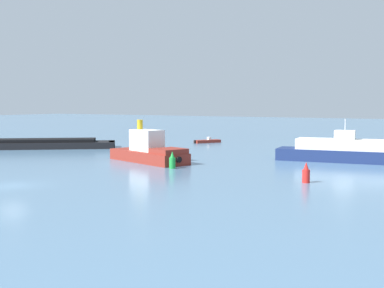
# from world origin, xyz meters

# --- Properties ---
(ground_plane) EXTENTS (400.00, 400.00, 0.00)m
(ground_plane) POSITION_xyz_m (0.00, 0.00, 0.00)
(ground_plane) COLOR slate
(tugboat) EXTENTS (12.50, 7.53, 5.14)m
(tugboat) POSITION_xyz_m (0.03, 20.58, 1.32)
(tugboat) COLOR maroon
(tugboat) RESTS_ON ground
(cargo_barge) EXTENTS (27.28, 22.93, 5.60)m
(cargo_barge) POSITION_xyz_m (-29.17, 23.70, 0.86)
(cargo_barge) COLOR black
(cargo_barge) RESTS_ON ground
(white_riverboat) EXTENTS (22.19, 7.07, 5.28)m
(white_riverboat) POSITION_xyz_m (23.24, 33.64, 1.30)
(white_riverboat) COLOR navy
(white_riverboat) RESTS_ON ground
(small_motorboat) EXTENTS (3.67, 5.02, 1.02)m
(small_motorboat) POSITION_xyz_m (-8.10, 49.77, 0.28)
(small_motorboat) COLOR maroon
(small_motorboat) RESTS_ON ground
(channel_buoy_red) EXTENTS (0.70, 0.70, 1.90)m
(channel_buoy_red) POSITION_xyz_m (21.67, 14.88, 0.81)
(channel_buoy_red) COLOR red
(channel_buoy_red) RESTS_ON ground
(channel_buoy_green) EXTENTS (0.70, 0.70, 1.90)m
(channel_buoy_green) POSITION_xyz_m (5.77, 16.95, 0.81)
(channel_buoy_green) COLOR green
(channel_buoy_green) RESTS_ON ground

